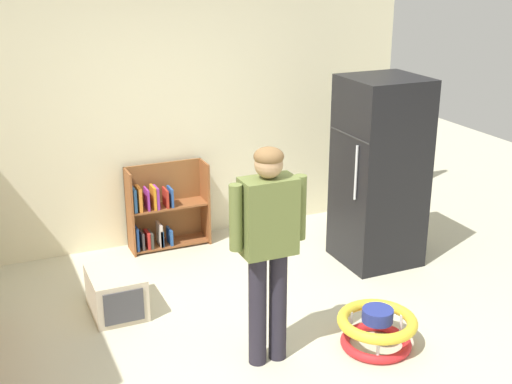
{
  "coord_description": "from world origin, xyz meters",
  "views": [
    {
      "loc": [
        -1.83,
        -4.07,
        2.84
      ],
      "look_at": [
        0.13,
        0.4,
        1.11
      ],
      "focal_mm": 47.81,
      "sensor_mm": 36.0,
      "label": 1
    }
  ],
  "objects_px": {
    "pet_carrier": "(116,292)",
    "standing_person": "(268,238)",
    "refrigerator": "(380,172)",
    "baby_walker": "(377,328)",
    "bookshelf": "(162,211)"
  },
  "relations": [
    {
      "from": "bookshelf",
      "to": "baby_walker",
      "type": "bearing_deg",
      "value": -69.19
    },
    {
      "from": "refrigerator",
      "to": "standing_person",
      "type": "distance_m",
      "value": 2.04
    },
    {
      "from": "pet_carrier",
      "to": "refrigerator",
      "type": "bearing_deg",
      "value": 0.5
    },
    {
      "from": "bookshelf",
      "to": "pet_carrier",
      "type": "relative_size",
      "value": 1.54
    },
    {
      "from": "refrigerator",
      "to": "pet_carrier",
      "type": "xyz_separation_m",
      "value": [
        -2.53,
        -0.02,
        -0.71
      ]
    },
    {
      "from": "bookshelf",
      "to": "standing_person",
      "type": "distance_m",
      "value": 2.38
    },
    {
      "from": "standing_person",
      "to": "baby_walker",
      "type": "xyz_separation_m",
      "value": [
        0.83,
        -0.17,
        -0.81
      ]
    },
    {
      "from": "refrigerator",
      "to": "pet_carrier",
      "type": "relative_size",
      "value": 3.22
    },
    {
      "from": "refrigerator",
      "to": "baby_walker",
      "type": "height_order",
      "value": "refrigerator"
    },
    {
      "from": "pet_carrier",
      "to": "standing_person",
      "type": "bearing_deg",
      "value": -53.24
    },
    {
      "from": "baby_walker",
      "to": "pet_carrier",
      "type": "relative_size",
      "value": 1.09
    },
    {
      "from": "refrigerator",
      "to": "standing_person",
      "type": "xyz_separation_m",
      "value": [
        -1.68,
        -1.16,
        0.08
      ]
    },
    {
      "from": "refrigerator",
      "to": "pet_carrier",
      "type": "distance_m",
      "value": 2.63
    },
    {
      "from": "refrigerator",
      "to": "bookshelf",
      "type": "distance_m",
      "value": 2.18
    },
    {
      "from": "baby_walker",
      "to": "pet_carrier",
      "type": "height_order",
      "value": "pet_carrier"
    }
  ]
}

